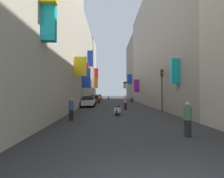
% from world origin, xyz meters
% --- Properties ---
extents(ground_plane, '(140.00, 140.00, 0.00)m').
position_xyz_m(ground_plane, '(0.00, 30.00, 0.00)').
color(ground_plane, '#2D2D30').
extents(building_left_near, '(7.37, 26.72, 17.88)m').
position_xyz_m(building_left_near, '(-7.99, 13.36, 8.93)').
color(building_left_near, '#BCB29E').
rests_on(building_left_near, ground).
extents(building_left_mid_a, '(7.02, 18.52, 15.06)m').
position_xyz_m(building_left_mid_a, '(-8.00, 35.97, 7.53)').
color(building_left_mid_a, '#BCB29E').
rests_on(building_left_mid_a, ground).
extents(building_left_mid_c, '(7.10, 12.30, 16.88)m').
position_xyz_m(building_left_mid_c, '(-7.98, 53.84, 8.43)').
color(building_left_mid_c, '#BCB29E').
rests_on(building_left_mid_c, ground).
extents(building_right_mid_a, '(7.04, 34.06, 18.51)m').
position_xyz_m(building_right_mid_a, '(8.00, 26.33, 9.25)').
color(building_right_mid_a, gray).
rests_on(building_right_mid_a, ground).
extents(building_right_mid_b, '(7.13, 16.64, 16.74)m').
position_xyz_m(building_right_mid_b, '(7.99, 51.68, 8.36)').
color(building_right_mid_b, slate).
rests_on(building_right_mid_b, ground).
extents(parked_car_red, '(1.89, 4.19, 1.49)m').
position_xyz_m(parked_car_red, '(-3.74, 34.34, 0.78)').
color(parked_car_red, '#B21E1E').
rests_on(parked_car_red, ground).
extents(parked_car_yellow, '(1.94, 4.09, 1.42)m').
position_xyz_m(parked_car_yellow, '(-3.79, 51.00, 0.75)').
color(parked_car_yellow, gold).
rests_on(parked_car_yellow, ground).
extents(parked_car_silver, '(2.01, 4.00, 1.41)m').
position_xyz_m(parked_car_silver, '(-4.00, 40.68, 0.75)').
color(parked_car_silver, '#B7B7BC').
rests_on(parked_car_silver, ground).
extents(parked_car_white, '(1.83, 4.42, 1.50)m').
position_xyz_m(parked_car_white, '(-3.98, 24.49, 0.79)').
color(parked_car_white, white).
rests_on(parked_car_white, ground).
extents(scooter_blue, '(0.86, 1.82, 1.13)m').
position_xyz_m(scooter_blue, '(3.85, 36.37, 0.46)').
color(scooter_blue, '#2D4CAD').
rests_on(scooter_blue, ground).
extents(scooter_white, '(0.68, 1.96, 1.13)m').
position_xyz_m(scooter_white, '(-0.29, 14.22, 0.46)').
color(scooter_white, silver).
rests_on(scooter_white, ground).
extents(scooter_silver, '(0.50, 1.95, 1.13)m').
position_xyz_m(scooter_silver, '(-0.97, 49.51, 0.46)').
color(scooter_silver, '#ADADB2').
rests_on(scooter_silver, ground).
extents(pedestrian_crossing, '(0.52, 0.52, 1.68)m').
position_xyz_m(pedestrian_crossing, '(-3.95, 10.86, 0.84)').
color(pedestrian_crossing, black).
rests_on(pedestrian_crossing, ground).
extents(pedestrian_near_left, '(0.39, 0.39, 1.73)m').
position_xyz_m(pedestrian_near_left, '(0.90, 19.31, 0.86)').
color(pedestrian_near_left, black).
rests_on(pedestrian_near_left, ground).
extents(pedestrian_near_right, '(0.49, 0.49, 1.66)m').
position_xyz_m(pedestrian_near_right, '(2.60, 5.53, 0.82)').
color(pedestrian_near_right, black).
rests_on(pedestrian_near_right, ground).
extents(traffic_light_near_corner, '(0.26, 0.34, 4.53)m').
position_xyz_m(traffic_light_near_corner, '(4.56, 16.76, 3.07)').
color(traffic_light_near_corner, '#2D2D2D').
rests_on(traffic_light_near_corner, ground).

